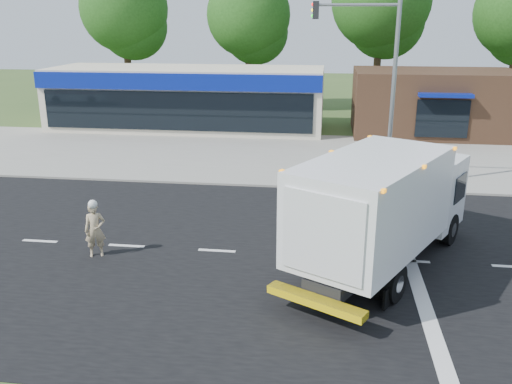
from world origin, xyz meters
The scene contains 11 objects.
ground centered at (0.00, 0.00, 0.00)m, with size 120.00×120.00×0.00m, color #385123.
road_asphalt centered at (0.00, 0.00, 0.00)m, with size 60.00×14.00×0.02m, color black.
sidewalk centered at (0.00, 8.20, 0.06)m, with size 60.00×2.40×0.12m, color gray.
parking_apron centered at (0.00, 14.00, 0.01)m, with size 60.00×9.00×0.02m, color gray.
lane_markings centered at (1.35, -1.35, 0.02)m, with size 55.20×7.00×0.01m.
ems_box_truck centered at (2.06, -0.57, 2.06)m, with size 6.04×8.24×3.57m.
emergency_worker centered at (-6.64, -0.83, 0.90)m, with size 0.74×0.63×1.84m.
retail_strip_mall centered at (-9.00, 19.93, 2.01)m, with size 18.00×6.20×4.00m.
brown_storefront centered at (7.00, 19.98, 2.00)m, with size 10.00×6.70×4.00m.
traffic_signal_pole centered at (2.35, 7.60, 4.92)m, with size 3.51×0.25×8.00m.
background_trees centered at (-0.85, 28.16, 7.38)m, with size 36.77×7.39×12.10m.
Camera 1 is at (0.31, -15.57, 7.08)m, focal length 38.00 mm.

